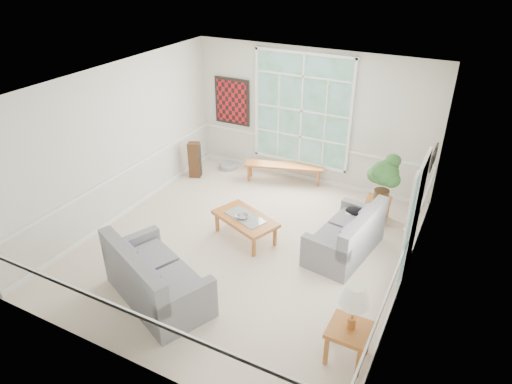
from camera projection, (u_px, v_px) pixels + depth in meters
floor at (246, 246)px, 8.34m from camera, size 5.50×6.00×0.01m
ceiling at (244, 83)px, 6.89m from camera, size 5.50×6.00×0.02m
wall_back at (311, 118)px, 9.95m from camera, size 5.50×0.02×3.00m
wall_front at (122, 274)px, 5.28m from camera, size 5.50×0.02×3.00m
wall_left at (119, 143)px, 8.72m from camera, size 0.02×6.00×3.00m
wall_right at (414, 211)px, 6.51m from camera, size 0.02×6.00×3.00m
window_back at (302, 111)px, 9.93m from camera, size 2.30×0.08×2.40m
entry_door at (414, 218)px, 7.21m from camera, size 0.08×0.90×2.10m
door_sidelight at (407, 232)px, 6.67m from camera, size 0.08×0.26×1.90m
wall_art at (232, 102)px, 10.65m from camera, size 0.90×0.06×1.10m
wall_frame_near at (431, 162)px, 7.86m from camera, size 0.04×0.26×0.32m
wall_frame_far at (435, 153)px, 8.18m from camera, size 0.04×0.26×0.32m
loveseat_right at (345, 231)px, 7.97m from camera, size 1.08×1.74×0.88m
loveseat_front at (157, 272)px, 6.90m from camera, size 2.06×1.60×0.99m
coffee_table at (245, 228)px, 8.45m from camera, size 1.38×1.06×0.45m
pewter_bowl at (242, 216)px, 8.31m from camera, size 0.32×0.32×0.07m
window_bench at (284, 173)px, 10.48m from camera, size 1.81×0.87×0.42m
end_table at (377, 210)px, 8.99m from camera, size 0.51×0.51×0.47m
houseplant at (384, 179)px, 8.58m from camera, size 0.65×0.65×0.99m
side_table at (347, 343)px, 5.96m from camera, size 0.54×0.54×0.54m
table_lamp at (354, 307)px, 5.69m from camera, size 0.48×0.48×0.68m
pet_bed at (228, 166)px, 11.15m from camera, size 0.50×0.50×0.13m
floor_speaker at (195, 160)px, 10.60m from camera, size 0.32×0.29×0.85m
cat at (355, 211)px, 8.38m from camera, size 0.41×0.34×0.16m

